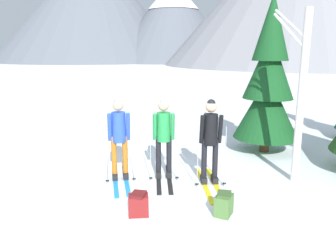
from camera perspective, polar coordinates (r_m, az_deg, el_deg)
The scene contains 8 objects.
ground_plane at distance 6.85m, azimuth -2.11°, elevation -9.66°, with size 400.00×400.00×0.00m, color white.
skier_in_blue at distance 6.82m, azimuth -8.35°, elevation -1.42°, with size 0.93×1.65×1.70m.
skier_in_green at distance 6.84m, azimuth -0.74°, elevation -1.65°, with size 0.70×1.63×1.67m.
skier_in_black at distance 6.58m, azimuth 7.22°, elevation -2.16°, with size 0.78×1.80×1.70m.
pine_tree_near at distance 8.88m, azimuth 16.73°, elevation 7.17°, with size 1.65×1.65×3.99m.
birch_tree_tall at distance 7.01m, azimuth 21.63°, elevation 5.04°, with size 0.68×0.59×3.42m.
backpack_on_snow_front at distance 5.57m, azimuth -5.06°, elevation -13.14°, with size 0.38×0.33×0.38m.
backpack_on_snow_beside at distance 5.62m, azimuth 9.49°, elevation -13.00°, with size 0.31×0.37×0.38m.
Camera 1 is at (1.57, -6.13, 2.62)m, focal length 35.79 mm.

